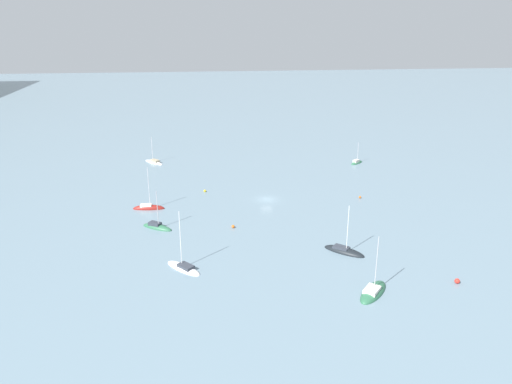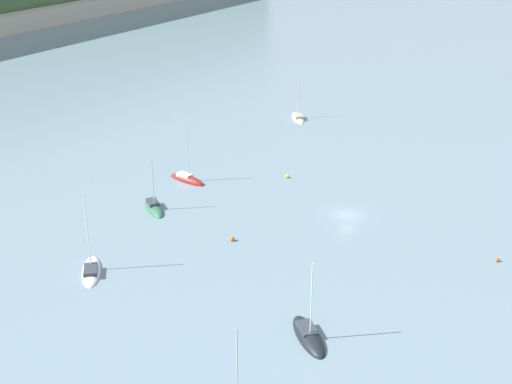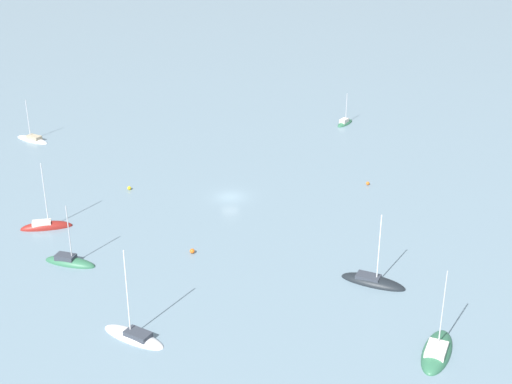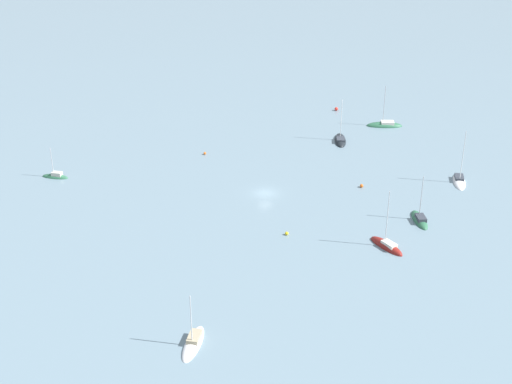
{
  "view_description": "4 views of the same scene",
  "coord_description": "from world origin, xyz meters",
  "px_view_note": "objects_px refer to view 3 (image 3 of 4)",
  "views": [
    {
      "loc": [
        -112.93,
        15.55,
        42.27
      ],
      "look_at": [
        -0.89,
        2.77,
        2.37
      ],
      "focal_mm": 35.0,
      "sensor_mm": 36.0,
      "label": 1
    },
    {
      "loc": [
        -87.2,
        -42.09,
        46.1
      ],
      "look_at": [
        -7.7,
        11.19,
        3.81
      ],
      "focal_mm": 50.0,
      "sensor_mm": 36.0,
      "label": 2
    },
    {
      "loc": [
        -99.38,
        24.55,
        46.58
      ],
      "look_at": [
        -5.91,
        -2.55,
        3.08
      ],
      "focal_mm": 50.0,
      "sensor_mm": 36.0,
      "label": 3
    },
    {
      "loc": [
        76.15,
        94.93,
        58.78
      ],
      "look_at": [
        4.44,
        2.83,
        2.64
      ],
      "focal_mm": 50.0,
      "sensor_mm": 36.0,
      "label": 4
    }
  ],
  "objects_px": {
    "mooring_buoy_3": "(129,188)",
    "mooring_buoy_2": "(368,183)",
    "sailboat_2": "(345,123)",
    "sailboat_0": "(134,337)",
    "sailboat_5": "(70,263)",
    "sailboat_1": "(437,352)",
    "sailboat_4": "(46,227)",
    "sailboat_6": "(373,282)",
    "mooring_buoy_1": "(192,251)",
    "sailboat_3": "(33,140)"
  },
  "relations": [
    {
      "from": "mooring_buoy_3",
      "to": "mooring_buoy_2",
      "type": "bearing_deg",
      "value": -103.32
    },
    {
      "from": "sailboat_2",
      "to": "sailboat_0",
      "type": "bearing_deg",
      "value": -169.3
    },
    {
      "from": "sailboat_5",
      "to": "mooring_buoy_2",
      "type": "bearing_deg",
      "value": 48.23
    },
    {
      "from": "mooring_buoy_2",
      "to": "sailboat_2",
      "type": "bearing_deg",
      "value": -15.82
    },
    {
      "from": "sailboat_0",
      "to": "mooring_buoy_2",
      "type": "xyz_separation_m",
      "value": [
        31.63,
        -42.2,
        0.18
      ]
    },
    {
      "from": "sailboat_1",
      "to": "sailboat_5",
      "type": "distance_m",
      "value": 47.67
    },
    {
      "from": "sailboat_2",
      "to": "mooring_buoy_2",
      "type": "distance_m",
      "value": 31.28
    },
    {
      "from": "sailboat_0",
      "to": "sailboat_5",
      "type": "height_order",
      "value": "sailboat_0"
    },
    {
      "from": "sailboat_4",
      "to": "sailboat_5",
      "type": "xyz_separation_m",
      "value": [
        -11.45,
        -2.77,
        0.01
      ]
    },
    {
      "from": "sailboat_4",
      "to": "sailboat_5",
      "type": "distance_m",
      "value": 11.78
    },
    {
      "from": "sailboat_2",
      "to": "sailboat_6",
      "type": "bearing_deg",
      "value": -149.35
    },
    {
      "from": "sailboat_4",
      "to": "sailboat_1",
      "type": "bearing_deg",
      "value": -42.21
    },
    {
      "from": "mooring_buoy_1",
      "to": "mooring_buoy_2",
      "type": "bearing_deg",
      "value": -65.59
    },
    {
      "from": "sailboat_1",
      "to": "sailboat_2",
      "type": "distance_m",
      "value": 76.16
    },
    {
      "from": "sailboat_3",
      "to": "sailboat_4",
      "type": "height_order",
      "value": "sailboat_4"
    },
    {
      "from": "sailboat_0",
      "to": "mooring_buoy_2",
      "type": "bearing_deg",
      "value": -95.9
    },
    {
      "from": "sailboat_1",
      "to": "sailboat_5",
      "type": "bearing_deg",
      "value": 90.04
    },
    {
      "from": "sailboat_3",
      "to": "sailboat_4",
      "type": "xyz_separation_m",
      "value": [
        -39.04,
        -1.78,
        -0.03
      ]
    },
    {
      "from": "sailboat_0",
      "to": "sailboat_4",
      "type": "xyz_separation_m",
      "value": [
        30.28,
        8.77,
        -0.02
      ]
    },
    {
      "from": "sailboat_4",
      "to": "mooring_buoy_1",
      "type": "relative_size",
      "value": 16.33
    },
    {
      "from": "sailboat_1",
      "to": "mooring_buoy_2",
      "type": "distance_m",
      "value": 44.88
    },
    {
      "from": "sailboat_6",
      "to": "mooring_buoy_2",
      "type": "height_order",
      "value": "sailboat_6"
    },
    {
      "from": "sailboat_4",
      "to": "mooring_buoy_1",
      "type": "xyz_separation_m",
      "value": [
        -13.27,
        -18.73,
        0.25
      ]
    },
    {
      "from": "sailboat_5",
      "to": "mooring_buoy_3",
      "type": "distance_m",
      "value": 24.12
    },
    {
      "from": "sailboat_0",
      "to": "sailboat_3",
      "type": "bearing_deg",
      "value": -34.09
    },
    {
      "from": "mooring_buoy_1",
      "to": "mooring_buoy_2",
      "type": "distance_m",
      "value": 35.41
    },
    {
      "from": "sailboat_4",
      "to": "mooring_buoy_2",
      "type": "height_order",
      "value": "sailboat_4"
    },
    {
      "from": "mooring_buoy_1",
      "to": "mooring_buoy_3",
      "type": "bearing_deg",
      "value": 13.24
    },
    {
      "from": "sailboat_1",
      "to": "mooring_buoy_2",
      "type": "height_order",
      "value": "sailboat_1"
    },
    {
      "from": "sailboat_1",
      "to": "sailboat_2",
      "type": "relative_size",
      "value": 1.55
    },
    {
      "from": "sailboat_6",
      "to": "mooring_buoy_1",
      "type": "relative_size",
      "value": 15.5
    },
    {
      "from": "sailboat_2",
      "to": "sailboat_3",
      "type": "bearing_deg",
      "value": 133.06
    },
    {
      "from": "sailboat_0",
      "to": "mooring_buoy_3",
      "type": "height_order",
      "value": "sailboat_0"
    },
    {
      "from": "sailboat_0",
      "to": "mooring_buoy_2",
      "type": "relative_size",
      "value": 19.64
    },
    {
      "from": "sailboat_2",
      "to": "sailboat_6",
      "type": "xyz_separation_m",
      "value": [
        -58.47,
        20.66,
        -0.07
      ]
    },
    {
      "from": "sailboat_2",
      "to": "sailboat_6",
      "type": "distance_m",
      "value": 62.01
    },
    {
      "from": "sailboat_1",
      "to": "sailboat_6",
      "type": "bearing_deg",
      "value": 41.89
    },
    {
      "from": "sailboat_0",
      "to": "sailboat_3",
      "type": "distance_m",
      "value": 70.11
    },
    {
      "from": "sailboat_3",
      "to": "mooring_buoy_1",
      "type": "bearing_deg",
      "value": 160.07
    },
    {
      "from": "mooring_buoy_2",
      "to": "sailboat_6",
      "type": "bearing_deg",
      "value": 156.85
    },
    {
      "from": "sailboat_5",
      "to": "sailboat_2",
      "type": "bearing_deg",
      "value": 70.44
    },
    {
      "from": "mooring_buoy_2",
      "to": "sailboat_4",
      "type": "bearing_deg",
      "value": 91.53
    },
    {
      "from": "sailboat_3",
      "to": "sailboat_4",
      "type": "relative_size",
      "value": 0.76
    },
    {
      "from": "sailboat_2",
      "to": "sailboat_4",
      "type": "height_order",
      "value": "sailboat_4"
    },
    {
      "from": "sailboat_3",
      "to": "sailboat_6",
      "type": "bearing_deg",
      "value": 170.25
    },
    {
      "from": "sailboat_4",
      "to": "sailboat_6",
      "type": "distance_m",
      "value": 47.31
    },
    {
      "from": "sailboat_2",
      "to": "sailboat_4",
      "type": "bearing_deg",
      "value": 167.97
    },
    {
      "from": "sailboat_1",
      "to": "mooring_buoy_1",
      "type": "bearing_deg",
      "value": 75.58
    },
    {
      "from": "sailboat_4",
      "to": "mooring_buoy_1",
      "type": "height_order",
      "value": "sailboat_4"
    },
    {
      "from": "sailboat_2",
      "to": "sailboat_5",
      "type": "relative_size",
      "value": 0.76
    }
  ]
}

